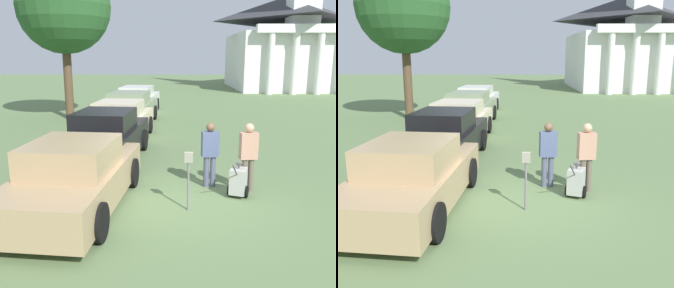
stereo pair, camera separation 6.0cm
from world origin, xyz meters
TOP-DOWN VIEW (x-y plane):
  - ground_plane at (0.00, 0.00)m, footprint 120.00×120.00m
  - parked_car_tan at (-2.42, -0.33)m, footprint 2.40×4.92m
  - parked_car_black at (-2.42, 3.47)m, footprint 2.35×4.97m
  - parked_car_cream at (-2.42, 6.53)m, footprint 2.37×4.83m
  - parked_car_sage at (-2.42, 9.89)m, footprint 2.43×5.40m
  - parked_car_white at (-2.42, 13.68)m, footprint 2.36×5.41m
  - parking_meter at (0.01, -0.39)m, footprint 0.18×0.09m
  - person_worker at (0.60, 1.11)m, footprint 0.44×0.26m
  - person_supervisor at (1.50, 0.81)m, footprint 0.45×0.27m
  - equipment_cart at (1.22, 0.42)m, footprint 0.55×0.99m
  - church at (10.99, 31.03)m, footprint 10.57×13.78m
  - shade_tree at (-5.85, 11.73)m, footprint 4.72×4.72m

SIDE VIEW (x-z plane):
  - ground_plane at x=0.00m, z-range 0.00..0.00m
  - equipment_cart at x=1.22m, z-range -0.11..0.89m
  - parked_car_tan at x=-2.42m, z-range -0.06..1.47m
  - parked_car_cream at x=-2.42m, z-range -0.06..1.50m
  - parked_car_white at x=-2.42m, z-range -0.05..1.51m
  - parked_car_sage at x=-2.42m, z-range -0.05..1.54m
  - parked_car_black at x=-2.42m, z-range -0.07..1.56m
  - parking_meter at x=0.01m, z-range 0.26..1.55m
  - person_worker at x=0.60m, z-range 0.11..1.76m
  - person_supervisor at x=1.50m, z-range 0.12..1.82m
  - church at x=10.99m, z-range -6.93..17.76m
  - shade_tree at x=-5.85m, z-range 1.64..9.71m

